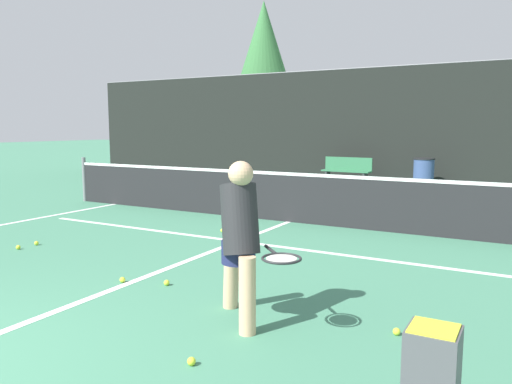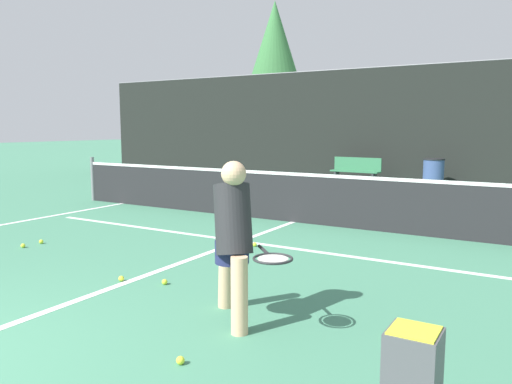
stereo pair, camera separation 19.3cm
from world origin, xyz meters
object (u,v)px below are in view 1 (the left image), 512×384
object	(u,v)px
player_practicing	(240,237)
trash_bin	(424,174)
courtside_bench	(347,170)
parked_car	(492,160)

from	to	relation	value
player_practicing	trash_bin	bearing A→B (deg)	137.49
trash_bin	courtside_bench	bearing A→B (deg)	179.97
courtside_bench	trash_bin	bearing A→B (deg)	2.88
trash_bin	parked_car	world-z (taller)	parked_car
parked_car	courtside_bench	bearing A→B (deg)	-125.21
courtside_bench	trash_bin	distance (m)	2.31
parked_car	player_practicing	bearing A→B (deg)	-93.38
courtside_bench	trash_bin	xyz separation A→B (m)	(2.31, -0.00, -0.01)
trash_bin	parked_car	bearing A→B (deg)	74.86
player_practicing	trash_bin	size ratio (longest dim) A/B	1.66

